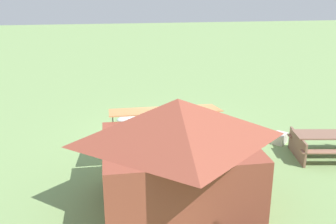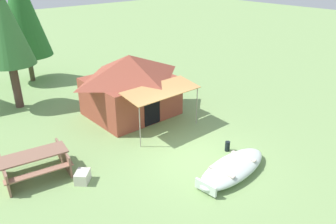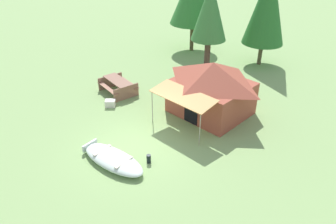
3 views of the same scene
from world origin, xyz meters
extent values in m
plane|color=#7C9F5E|center=(0.00, 0.00, 0.00)|extent=(80.00, 80.00, 0.00)
ellipsoid|color=silver|center=(0.23, -1.50, 0.20)|extent=(3.04, 1.40, 0.40)
ellipsoid|color=#444A46|center=(0.23, -1.50, 0.23)|extent=(2.80, 1.25, 0.14)
cube|color=beige|center=(0.81, -1.45, 0.36)|extent=(0.22, 0.87, 0.04)
cube|color=beige|center=(-0.36, -1.56, 0.36)|extent=(0.22, 0.87, 0.04)
cube|color=silver|center=(-1.12, -1.63, 0.22)|extent=(0.15, 0.72, 0.30)
cube|color=#964432|center=(0.48, 4.19, 0.80)|extent=(3.33, 2.88, 1.61)
pyramid|color=#964432|center=(0.48, 4.19, 2.09)|extent=(3.60, 3.11, 0.96)
cube|color=black|center=(0.47, 2.75, 0.67)|extent=(0.76, 0.03, 1.29)
cube|color=tan|center=(0.47, 2.17, 1.66)|extent=(2.99, 1.18, 0.20)
cylinder|color=gray|center=(1.87, 1.67, 0.76)|extent=(0.04, 0.04, 1.53)
cylinder|color=gray|center=(-0.93, 1.68, 0.76)|extent=(0.04, 0.04, 1.53)
cube|color=#875F4D|center=(-4.36, 2.39, 0.73)|extent=(2.02, 1.06, 0.04)
cube|color=#996953|center=(-4.45, 1.79, 0.44)|extent=(1.94, 0.56, 0.04)
cube|color=#996953|center=(-4.26, 2.98, 0.44)|extent=(1.94, 0.56, 0.04)
cube|color=#875F4D|center=(-5.21, 2.52, 0.35)|extent=(0.29, 1.45, 0.71)
cube|color=#875F4D|center=(-3.51, 2.25, 0.35)|extent=(0.29, 1.45, 0.71)
cube|color=beige|center=(-3.45, 1.16, 0.17)|extent=(0.62, 0.62, 0.34)
cylinder|color=black|center=(1.17, -0.51, 0.18)|extent=(0.23, 0.23, 0.35)
cylinder|color=#4C452F|center=(-1.06, 11.31, 0.71)|extent=(0.25, 0.25, 1.41)
cone|color=#266729|center=(-1.06, 11.31, 3.75)|extent=(2.55, 2.55, 4.67)
cylinder|color=#4B432B|center=(-5.93, 10.27, 0.97)|extent=(0.27, 0.27, 1.94)
cylinder|color=#4B362E|center=(-2.87, 8.12, 0.98)|extent=(0.35, 0.35, 1.97)
cone|color=#39783A|center=(-2.87, 8.12, 3.65)|extent=(2.08, 2.08, 3.37)
camera|label=1|loc=(1.96, 12.08, 4.92)|focal=41.45mm
camera|label=2|loc=(-6.99, -6.74, 6.03)|focal=35.94mm
camera|label=3|loc=(8.61, -7.11, 8.09)|focal=35.04mm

